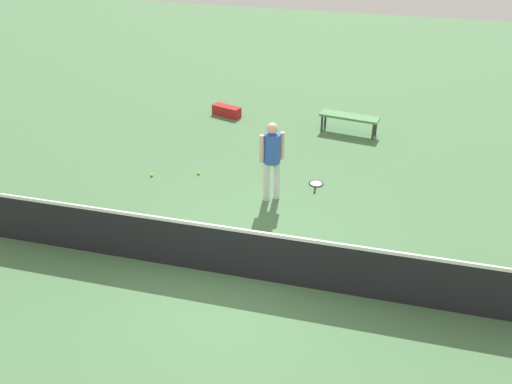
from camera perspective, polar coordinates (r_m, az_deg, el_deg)
The scene contains 11 objects.
ground_plane at distance 9.80m, azimuth -1.88°, elevation -8.35°, with size 40.00×40.00×0.00m, color #4C7A4C.
court_net at distance 9.50m, azimuth -1.93°, elevation -5.98°, with size 10.09×0.09×1.07m.
player_near_side at distance 11.44m, azimuth 1.60°, elevation 3.70°, with size 0.48×0.47×1.70m.
tennis_racket_near_player at distance 12.49m, azimuth 6.00°, elevation 0.79°, with size 0.34×0.59×0.03m.
tennis_ball_near_player at distance 10.48m, azimuth 13.90°, elevation -6.25°, with size 0.07×0.07×0.07m, color #C6E033.
tennis_ball_by_net at distance 11.20m, azimuth -12.90°, elevation -3.51°, with size 0.07×0.07×0.07m, color #C6E033.
tennis_ball_midcourt at distance 12.88m, azimuth -5.75°, elevation 1.87°, with size 0.07×0.07×0.07m, color #C6E033.
tennis_ball_baseline at distance 12.95m, azimuth -10.35°, elevation 1.68°, with size 0.07×0.07×0.07m, color #C6E033.
tennis_ball_stray_left at distance 10.46m, azimuth 14.84°, elevation -6.47°, with size 0.07×0.07×0.07m, color #C6E033.
courtside_bench at distance 14.90m, azimuth 9.28°, elevation 7.30°, with size 1.54×0.62×0.48m.
equipment_bag at distance 15.92m, azimuth -3.05°, elevation 8.10°, with size 0.85×0.51×0.28m.
Camera 1 is at (-2.25, 7.34, 6.09)m, focal length 40.18 mm.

